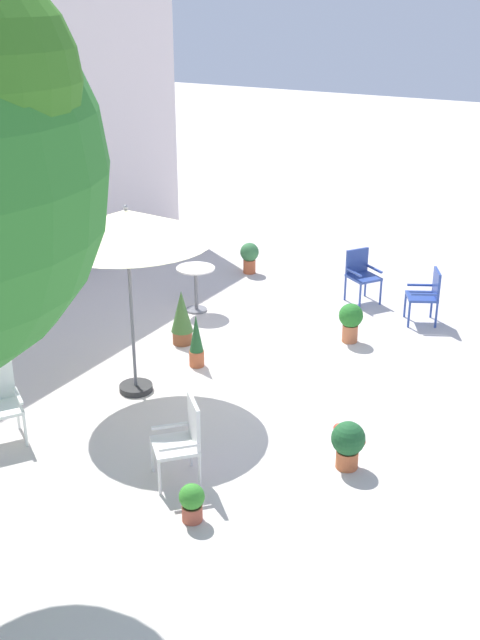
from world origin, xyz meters
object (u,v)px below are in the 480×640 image
Objects in this scene: patio_chair_3 at (427,293)px; potted_plant_1 at (351,320)px; potted_plant_4 at (182,317)px; patio_umbrella_0 at (127,227)px; potted_plant_0 at (348,442)px; potted_plant_2 at (196,342)px; potted_plant_3 at (192,501)px; patio_chair_1 at (361,272)px; potted_plant_5 at (249,256)px; patio_chair_0 at (183,437)px; cafe_table_0 at (196,281)px.

potted_plant_1 is (-1.28, 0.75, -0.15)m from patio_chair_3.
patio_chair_3 is 3.89m from potted_plant_4.
patio_umbrella_0 is 3.67m from potted_plant_0.
potted_plant_4 is (-2.59, 2.90, -0.07)m from patio_chair_3.
potted_plant_4 is at bearing 61.83° from potted_plant_0.
potted_plant_2 is 3.48m from potted_plant_3.
potted_plant_3 is at bearing -172.84° from patio_chair_1.
potted_plant_4 is at bearing -168.24° from potted_plant_5.
potted_plant_5 is at bearing 82.72° from patio_chair_1.
patio_chair_0 is 1.62× the size of potted_plant_5.
patio_chair_1 reaches higher than potted_plant_4.
potted_plant_0 is at bearing -53.15° from patio_chair_0.
potted_plant_5 is at bearing 11.51° from patio_umbrella_0.
cafe_table_0 is at bearing -175.70° from potted_plant_5.
cafe_table_0 is at bearing 33.08° from potted_plant_2.
potted_plant_5 is (0.30, 2.32, -0.17)m from patio_chair_1.
potted_plant_1 is at bearing -162.97° from patio_chair_1.
potted_plant_0 is at bearing -173.28° from patio_chair_3.
patio_umbrella_0 is 2.88× the size of patio_chair_3.
patio_umbrella_0 is 3.35× the size of cafe_table_0.
potted_plant_3 is at bearing 175.78° from patio_chair_3.
potted_plant_5 is at bearing 23.30° from patio_chair_0.
potted_plant_2 is (-3.12, 2.30, -0.14)m from patio_chair_3.
potted_plant_3 is 4.26m from potted_plant_4.
cafe_table_0 is 0.89× the size of potted_plant_4.
patio_chair_3 is 6.09m from potted_plant_3.
potted_plant_2 is 1.87× the size of potted_plant_3.
patio_chair_1 reaches higher than potted_plant_1.
patio_umbrella_0 is at bearing -163.29° from cafe_table_0.
potted_plant_0 is at bearing -30.52° from potted_plant_3.
patio_umbrella_0 reaches higher than potted_plant_2.
potted_plant_3 is (-4.67, -2.97, -0.29)m from cafe_table_0.
patio_umbrella_0 is 2.16m from potted_plant_2.
patio_chair_1 is (1.76, -2.16, -0.00)m from cafe_table_0.
potted_plant_4 is at bearing 34.18° from patio_chair_0.
potted_plant_2 is at bearing 139.97° from potted_plant_1.
patio_chair_1 is at bearing -16.71° from potted_plant_2.
cafe_table_0 is at bearing 52.53° from potted_plant_0.
potted_plant_4 is (0.53, 0.60, 0.07)m from potted_plant_2.
potted_plant_1 is (2.87, -1.84, -1.89)m from patio_umbrella_0.
patio_umbrella_0 reaches higher than potted_plant_1.
patio_umbrella_0 is 4.49× the size of potted_plant_0.
potted_plant_0 is at bearing -141.13° from potted_plant_5.
potted_plant_4 is (-1.32, 2.14, 0.08)m from potted_plant_1.
patio_umbrella_0 reaches higher than patio_chair_3.
potted_plant_0 is at bearing -95.12° from patio_umbrella_0.
potted_plant_2 is (-1.84, 1.55, 0.01)m from potted_plant_1.
potted_plant_0 is at bearing -127.47° from cafe_table_0.
patio_chair_0 is 1.68× the size of potted_plant_0.
potted_plant_0 is 1.36× the size of potted_plant_3.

